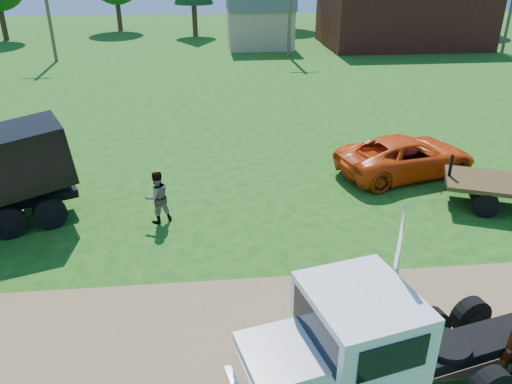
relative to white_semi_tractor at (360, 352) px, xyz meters
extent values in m
plane|color=#164A10|center=(-1.28, 2.49, -1.42)|extent=(140.00, 140.00, 0.00)
cube|color=olive|center=(-1.28, 2.49, -1.42)|extent=(120.00, 4.20, 0.01)
cube|color=black|center=(1.02, 0.27, -0.70)|extent=(6.80, 2.42, 0.27)
cylinder|color=black|center=(-1.76, 0.60, -0.92)|extent=(1.04, 0.54, 1.00)
cylinder|color=black|center=(-1.76, 0.60, -0.92)|extent=(0.42, 0.41, 0.35)
cylinder|color=black|center=(2.20, 1.55, -0.92)|extent=(1.04, 0.54, 1.00)
cylinder|color=black|center=(2.20, 1.55, -0.92)|extent=(0.42, 0.41, 0.35)
cylinder|color=black|center=(3.35, 1.82, -0.92)|extent=(1.04, 0.54, 1.00)
cylinder|color=black|center=(3.35, 1.82, -0.92)|extent=(0.42, 0.41, 0.35)
cube|color=silver|center=(-1.49, -0.33, -0.02)|extent=(1.94, 1.88, 1.09)
cube|color=silver|center=(-0.08, 0.00, 0.43)|extent=(2.36, 2.56, 1.90)
cube|color=black|center=(-0.99, -0.21, 0.84)|extent=(0.47, 1.77, 0.77)
cube|color=black|center=(0.18, -1.06, 0.84)|extent=(1.33, 0.35, 0.68)
cube|color=black|center=(-0.34, 1.07, 0.84)|extent=(1.33, 0.35, 0.68)
cube|color=silver|center=(-1.76, 0.60, -0.34)|extent=(1.15, 0.65, 0.09)
cylinder|color=white|center=(0.82, 0.73, 0.66)|extent=(0.15, 0.15, 4.16)
cylinder|color=black|center=(2.08, 0.52, -0.49)|extent=(1.20, 1.20, 0.11)
cylinder|color=black|center=(-9.27, 7.68, -0.88)|extent=(1.13, 0.75, 1.08)
cylinder|color=black|center=(-9.27, 7.68, -0.88)|extent=(0.49, 0.49, 0.38)
cylinder|color=black|center=(-10.11, 9.57, -0.88)|extent=(1.13, 0.75, 1.08)
cylinder|color=black|center=(-10.11, 9.57, -0.88)|extent=(0.49, 0.49, 0.38)
cylinder|color=black|center=(-8.10, 8.20, -0.88)|extent=(1.13, 0.75, 1.08)
cylinder|color=black|center=(-8.10, 8.20, -0.88)|extent=(0.49, 0.49, 0.38)
cylinder|color=black|center=(-8.94, 10.09, -0.88)|extent=(1.13, 0.75, 1.08)
cylinder|color=black|center=(-8.94, 10.09, -0.88)|extent=(0.49, 0.49, 0.38)
cube|color=black|center=(-9.51, 8.70, 0.79)|extent=(4.91, 3.91, 2.39)
imported|color=#E1410A|center=(5.38, 11.34, -0.61)|extent=(6.34, 4.15, 1.62)
cylinder|color=black|center=(6.79, 7.45, -0.97)|extent=(0.93, 0.59, 0.90)
cylinder|color=black|center=(7.50, 9.19, -0.97)|extent=(0.93, 0.59, 0.90)
cube|color=black|center=(5.98, 8.79, -0.03)|extent=(0.14, 0.14, 0.90)
imported|color=#999999|center=(-4.54, 8.27, -0.50)|extent=(1.11, 1.01, 1.85)
cube|color=maroon|center=(16.72, 42.49, 1.08)|extent=(15.00, 10.00, 5.00)
cube|color=tan|center=(2.72, 42.49, 0.38)|extent=(6.00, 5.00, 3.60)
cube|color=#5D5E63|center=(2.72, 42.49, 2.68)|extent=(6.20, 5.40, 1.20)
cylinder|color=brown|center=(-15.28, 37.49, 3.08)|extent=(0.28, 0.28, 9.00)
cylinder|color=brown|center=(4.72, 37.49, 3.08)|extent=(0.28, 0.28, 9.00)
cylinder|color=#3E2519|center=(-23.38, 49.58, 0.16)|extent=(0.56, 0.56, 3.16)
cylinder|color=#3E2519|center=(-12.44, 55.79, 0.14)|extent=(0.56, 0.56, 3.12)
cylinder|color=#3E2519|center=(-3.58, 50.63, 0.27)|extent=(0.56, 0.56, 3.39)
cylinder|color=#3E2519|center=(6.79, 56.74, 0.39)|extent=(0.56, 0.56, 3.62)
cylinder|color=#3E2519|center=(16.40, 54.97, 0.43)|extent=(0.56, 0.56, 3.70)
cylinder|color=#3E2519|center=(26.29, 52.80, 0.60)|extent=(0.56, 0.56, 4.04)
camera|label=1|loc=(-2.76, -7.10, 6.98)|focal=35.00mm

